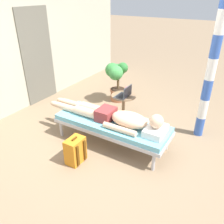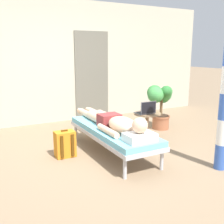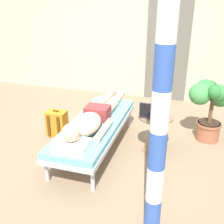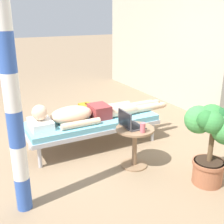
# 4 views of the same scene
# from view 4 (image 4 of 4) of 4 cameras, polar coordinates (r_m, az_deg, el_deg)

# --- Properties ---
(ground_plane) EXTENTS (40.00, 40.00, 0.00)m
(ground_plane) POSITION_cam_4_polar(r_m,az_deg,el_deg) (4.42, -5.28, -6.01)
(ground_plane) COLOR #8C7256
(house_wall_back) EXTENTS (7.60, 0.20, 2.70)m
(house_wall_back) POSITION_cam_4_polar(r_m,az_deg,el_deg) (5.39, 20.78, 12.39)
(house_wall_back) COLOR #B2AD99
(house_wall_back) RESTS_ON ground
(lounge_chair) EXTENTS (0.68, 1.94, 0.42)m
(lounge_chair) POSITION_cam_4_polar(r_m,az_deg,el_deg) (4.20, -3.87, -2.25)
(lounge_chair) COLOR #B7B7BC
(lounge_chair) RESTS_ON ground
(person_reclining) EXTENTS (0.53, 2.17, 0.32)m
(person_reclining) POSITION_cam_4_polar(r_m,az_deg,el_deg) (4.11, -4.93, -0.22)
(person_reclining) COLOR white
(person_reclining) RESTS_ON lounge_chair
(side_table) EXTENTS (0.48, 0.48, 0.52)m
(side_table) POSITION_cam_4_polar(r_m,az_deg,el_deg) (3.63, 4.56, -5.67)
(side_table) COLOR #8C6B4C
(side_table) RESTS_ON ground
(laptop) EXTENTS (0.31, 0.24, 0.23)m
(laptop) POSITION_cam_4_polar(r_m,az_deg,el_deg) (3.56, 3.44, -2.18)
(laptop) COLOR #4C4C51
(laptop) RESTS_ON side_table
(drink_glass) EXTENTS (0.06, 0.06, 0.12)m
(drink_glass) POSITION_cam_4_polar(r_m,az_deg,el_deg) (3.43, 6.17, -3.12)
(drink_glass) COLOR #D86672
(drink_glass) RESTS_ON side_table
(backpack) EXTENTS (0.30, 0.26, 0.42)m
(backpack) POSITION_cam_4_polar(r_m,az_deg,el_deg) (4.94, -4.99, -0.76)
(backpack) COLOR orange
(backpack) RESTS_ON ground
(potted_plant) EXTENTS (0.61, 0.48, 0.91)m
(potted_plant) POSITION_cam_4_polar(r_m,az_deg,el_deg) (3.36, 19.39, -4.00)
(potted_plant) COLOR #9E5B3D
(potted_plant) RESTS_ON ground
(porch_post) EXTENTS (0.15, 0.15, 2.44)m
(porch_post) POSITION_cam_4_polar(r_m,az_deg,el_deg) (2.67, -19.45, 3.74)
(porch_post) COLOR #3359B2
(porch_post) RESTS_ON ground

